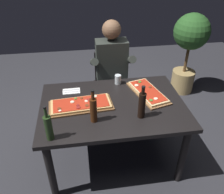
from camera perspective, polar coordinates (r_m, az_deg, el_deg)
ground_plane at (r=2.76m, az=0.16°, el=-14.31°), size 6.40×6.40×0.00m
dining_table at (r=2.32m, az=0.18°, el=-3.66°), size 1.40×0.96×0.74m
pizza_rectangular_front at (r=2.24m, az=-7.62°, el=-1.88°), size 0.62×0.31×0.05m
pizza_rectangular_left at (r=2.44m, az=8.77°, el=1.16°), size 0.37×0.57×0.05m
wine_bottle_dark at (r=2.05m, az=7.33°, el=-1.86°), size 0.06×0.06×0.32m
oil_bottle_amber at (r=2.00m, az=-4.56°, el=-2.99°), size 0.06×0.06×0.32m
vinegar_bottle_green at (r=1.89m, az=-15.26°, el=-7.12°), size 0.06×0.06×0.32m
tumbler_near_camera at (r=2.57m, az=1.45°, el=4.33°), size 0.07×0.07×0.10m
napkin_cutlery_set at (r=2.49m, az=-9.90°, el=1.39°), size 0.18×0.11×0.01m
diner_chair at (r=3.13m, az=-0.30°, el=3.69°), size 0.44×0.44×0.87m
seated_diner at (r=2.90m, az=0.03°, el=6.88°), size 0.53×0.41×1.33m
potted_plant_corner at (r=3.70m, az=18.39°, el=12.09°), size 0.52×0.52×1.24m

